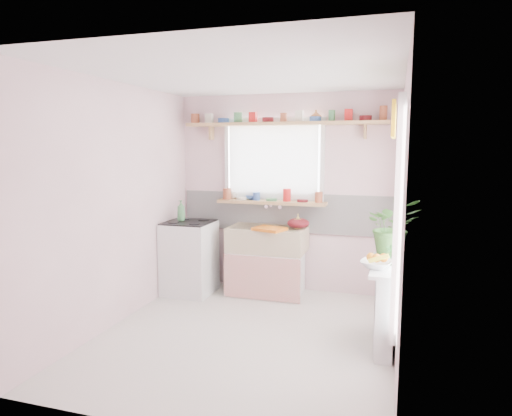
% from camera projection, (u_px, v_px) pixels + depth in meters
% --- Properties ---
extents(room, '(3.20, 3.20, 3.20)m').
position_uv_depth(room, '(329.00, 191.00, 4.92)').
color(room, silver).
rests_on(room, ground).
extents(sink_unit, '(0.95, 0.65, 1.11)m').
position_uv_depth(sink_unit, '(267.00, 260.00, 5.70)').
color(sink_unit, white).
rests_on(sink_unit, ground).
extents(cooker, '(0.58, 0.58, 0.93)m').
position_uv_depth(cooker, '(190.00, 257.00, 5.74)').
color(cooker, white).
rests_on(cooker, ground).
extents(radiator_ledge, '(0.22, 0.95, 0.78)m').
position_uv_depth(radiator_ledge, '(385.00, 303.00, 4.25)').
color(radiator_ledge, white).
rests_on(radiator_ledge, ground).
extents(windowsill, '(1.40, 0.22, 0.04)m').
position_uv_depth(windowsill, '(271.00, 202.00, 5.78)').
color(windowsill, tan).
rests_on(windowsill, room).
extents(pine_shelf, '(2.52, 0.24, 0.04)m').
position_uv_depth(pine_shelf, '(283.00, 124.00, 5.59)').
color(pine_shelf, tan).
rests_on(pine_shelf, room).
extents(shelf_crockery, '(2.47, 0.11, 0.12)m').
position_uv_depth(shelf_crockery, '(282.00, 118.00, 5.59)').
color(shelf_crockery, '#A55133').
rests_on(shelf_crockery, pine_shelf).
extents(sill_crockery, '(1.35, 0.11, 0.12)m').
position_uv_depth(sill_crockery, '(270.00, 196.00, 5.77)').
color(sill_crockery, '#A55133').
rests_on(sill_crockery, windowsill).
extents(dish_tray, '(0.42, 0.36, 0.04)m').
position_uv_depth(dish_tray, '(269.00, 229.00, 5.43)').
color(dish_tray, orange).
rests_on(dish_tray, sink_unit).
extents(colander, '(0.29, 0.29, 0.12)m').
position_uv_depth(colander, '(298.00, 223.00, 5.58)').
color(colander, maroon).
rests_on(colander, sink_unit).
extents(jade_plant, '(0.62, 0.57, 0.57)m').
position_uv_depth(jade_plant, '(392.00, 226.00, 4.53)').
color(jade_plant, '#366227').
rests_on(jade_plant, radiator_ledge).
extents(fruit_bowl, '(0.31, 0.31, 0.07)m').
position_uv_depth(fruit_bowl, '(376.00, 264.00, 4.03)').
color(fruit_bowl, white).
rests_on(fruit_bowl, radiator_ledge).
extents(herb_pot, '(0.11, 0.08, 0.19)m').
position_uv_depth(herb_pot, '(391.00, 255.00, 4.13)').
color(herb_pot, '#266027').
rests_on(herb_pot, radiator_ledge).
extents(soap_bottle_sink, '(0.09, 0.09, 0.18)m').
position_uv_depth(soap_bottle_sink, '(298.00, 221.00, 5.56)').
color(soap_bottle_sink, '#EFD96A').
rests_on(soap_bottle_sink, sink_unit).
extents(sill_cup, '(0.13, 0.13, 0.09)m').
position_uv_depth(sill_cup, '(234.00, 196.00, 5.98)').
color(sill_cup, beige).
rests_on(sill_cup, windowsill).
extents(sill_bowl, '(0.24, 0.24, 0.06)m').
position_uv_depth(sill_bowl, '(253.00, 197.00, 5.91)').
color(sill_bowl, '#3155A0').
rests_on(sill_bowl, windowsill).
extents(shelf_vase, '(0.14, 0.14, 0.14)m').
position_uv_depth(shelf_vase, '(316.00, 116.00, 5.53)').
color(shelf_vase, '#AA6634').
rests_on(shelf_vase, pine_shelf).
extents(cooker_bottle, '(0.11, 0.11, 0.26)m').
position_uv_depth(cooker_bottle, '(181.00, 211.00, 5.72)').
color(cooker_bottle, '#448952').
rests_on(cooker_bottle, cooker).
extents(fruit, '(0.20, 0.14, 0.10)m').
position_uv_depth(fruit, '(377.00, 258.00, 4.03)').
color(fruit, orange).
rests_on(fruit, fruit_bowl).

